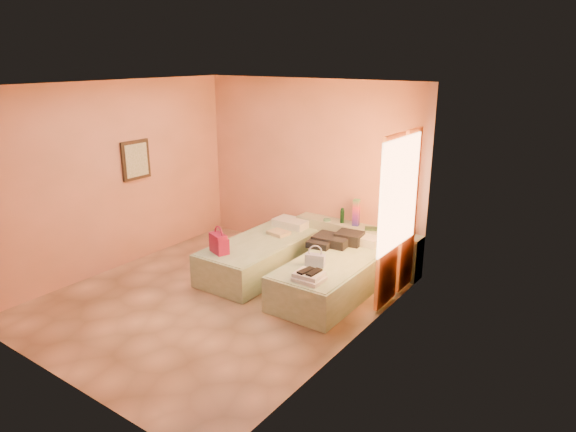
# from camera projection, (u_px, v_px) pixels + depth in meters

# --- Properties ---
(ground) EXTENTS (4.50, 4.50, 0.00)m
(ground) POSITION_uv_depth(u_px,v_px,m) (217.00, 298.00, 6.92)
(ground) COLOR tan
(ground) RESTS_ON ground
(room_walls) EXTENTS (4.02, 4.51, 2.81)m
(room_walls) POSITION_uv_depth(u_px,v_px,m) (253.00, 163.00, 6.71)
(room_walls) COLOR tan
(room_walls) RESTS_ON ground
(headboard_ledge) EXTENTS (2.05, 0.30, 0.65)m
(headboard_ledge) POSITION_uv_depth(u_px,v_px,m) (356.00, 245.00, 7.92)
(headboard_ledge) COLOR #A3AB8C
(headboard_ledge) RESTS_ON ground
(bed_left) EXTENTS (0.93, 2.01, 0.50)m
(bed_left) POSITION_uv_depth(u_px,v_px,m) (261.00, 256.00, 7.70)
(bed_left) COLOR #ABC69F
(bed_left) RESTS_ON ground
(bed_right) EXTENTS (0.93, 2.01, 0.50)m
(bed_right) POSITION_uv_depth(u_px,v_px,m) (334.00, 276.00, 7.00)
(bed_right) COLOR #ABC69F
(bed_right) RESTS_ON ground
(water_bottle) EXTENTS (0.08, 0.08, 0.23)m
(water_bottle) POSITION_uv_depth(u_px,v_px,m) (342.00, 216.00, 7.92)
(water_bottle) COLOR #14381F
(water_bottle) RESTS_ON headboard_ledge
(rainbow_box) EXTENTS (0.11, 0.11, 0.41)m
(rainbow_box) POSITION_uv_depth(u_px,v_px,m) (356.00, 213.00, 7.76)
(rainbow_box) COLOR maroon
(rainbow_box) RESTS_ON headboard_ledge
(small_dish) EXTENTS (0.12, 0.12, 0.03)m
(small_dish) POSITION_uv_depth(u_px,v_px,m) (327.00, 220.00, 8.04)
(small_dish) COLOR #4D8E6E
(small_dish) RESTS_ON headboard_ledge
(green_book) EXTENTS (0.22, 0.20, 0.03)m
(green_book) POSITION_uv_depth(u_px,v_px,m) (371.00, 229.00, 7.63)
(green_book) COLOR #223F27
(green_book) RESTS_ON headboard_ledge
(flower_vase) EXTENTS (0.19, 0.19, 0.24)m
(flower_vase) POSITION_uv_depth(u_px,v_px,m) (406.00, 227.00, 7.39)
(flower_vase) COLOR white
(flower_vase) RESTS_ON headboard_ledge
(magenta_handbag) EXTENTS (0.34, 0.26, 0.28)m
(magenta_handbag) POSITION_uv_depth(u_px,v_px,m) (219.00, 243.00, 7.12)
(magenta_handbag) COLOR maroon
(magenta_handbag) RESTS_ON bed_left
(khaki_garment) EXTENTS (0.33, 0.28, 0.05)m
(khaki_garment) POSITION_uv_depth(u_px,v_px,m) (279.00, 233.00, 7.88)
(khaki_garment) COLOR tan
(khaki_garment) RESTS_ON bed_left
(clothes_pile) EXTENTS (0.59, 0.59, 0.17)m
(clothes_pile) POSITION_uv_depth(u_px,v_px,m) (335.00, 240.00, 7.42)
(clothes_pile) COLOR black
(clothes_pile) RESTS_ON bed_right
(blue_handbag) EXTENTS (0.28, 0.18, 0.16)m
(blue_handbag) POSITION_uv_depth(u_px,v_px,m) (315.00, 260.00, 6.69)
(blue_handbag) COLOR #3F5097
(blue_handbag) RESTS_ON bed_right
(towel_stack) EXTENTS (0.35, 0.31, 0.10)m
(towel_stack) POSITION_uv_depth(u_px,v_px,m) (309.00, 277.00, 6.26)
(towel_stack) COLOR silver
(towel_stack) RESTS_ON bed_right
(sandal_pair) EXTENTS (0.21, 0.26, 0.02)m
(sandal_pair) POSITION_uv_depth(u_px,v_px,m) (309.00, 272.00, 6.26)
(sandal_pair) COLOR black
(sandal_pair) RESTS_ON towel_stack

